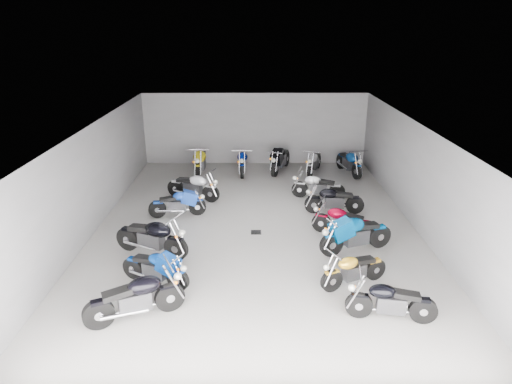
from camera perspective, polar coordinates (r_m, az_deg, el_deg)
ground at (r=14.59m, az=-0.00°, el=-4.23°), size 14.00×14.00×0.00m
wall_back at (r=20.76m, az=-0.12°, el=7.89°), size 10.00×0.10×3.20m
wall_left at (r=14.84m, az=-19.70°, el=1.60°), size 0.10×14.00×3.20m
wall_right at (r=14.89m, az=19.62°, el=1.67°), size 0.10×14.00×3.20m
ceiling at (r=13.57m, az=-0.01°, el=8.23°), size 10.00×14.00×0.04m
drain_grate at (r=14.13m, az=0.01°, el=-5.05°), size 0.32×0.32×0.01m
motorcycle_left_a at (r=10.38m, az=-14.78°, el=-12.65°), size 2.05×1.05×0.96m
motorcycle_left_b at (r=11.54m, az=-12.43°, el=-9.25°), size 1.78×0.92×0.84m
motorcycle_left_c at (r=12.92m, az=-12.87°, el=-5.52°), size 2.15×1.00×1.00m
motorcycle_left_e at (r=15.35m, az=-9.72°, el=-1.41°), size 1.90×0.48×0.84m
motorcycle_left_f at (r=16.72m, az=-7.80°, el=0.72°), size 2.00×0.95×0.93m
motorcycle_right_a at (r=10.46m, az=16.43°, el=-12.93°), size 1.94×0.48×0.86m
motorcycle_right_b at (r=11.49m, az=12.07°, el=-9.41°), size 1.74×0.89×0.82m
motorcycle_right_c at (r=13.07m, az=12.31°, el=-5.17°), size 2.15×0.90×0.98m
motorcycle_right_d at (r=14.00m, az=10.78°, el=-3.61°), size 1.84×0.90×0.86m
motorcycle_right_e at (r=15.58m, az=9.68°, el=-0.97°), size 2.01×0.41×0.88m
motorcycle_right_f at (r=16.82m, az=7.70°, el=0.71°), size 1.94×0.59×0.86m
motorcycle_back_b at (r=19.51m, az=-6.95°, el=3.82°), size 0.46×2.40×1.05m
motorcycle_back_c at (r=19.57m, az=-1.69°, el=3.86°), size 0.42×2.19×0.96m
motorcycle_back_d at (r=19.78m, az=3.05°, el=4.13°), size 0.94×2.24×1.03m
motorcycle_back_e at (r=19.72m, az=7.27°, el=3.76°), size 0.84×2.00×0.91m
motorcycle_back_f at (r=19.83m, az=11.59°, el=3.68°), size 0.70×2.17×0.97m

